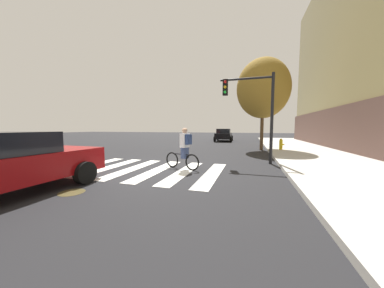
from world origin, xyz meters
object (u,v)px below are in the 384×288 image
Objects in this scene: sedan_near at (1,164)px; traffic_light_near at (253,103)px; fire_hydrant at (281,144)px; street_tree_near at (263,89)px; sedan_mid at (224,135)px; cyclist at (184,149)px; manhole_cover at (72,192)px.

traffic_light_near reaches higher than sedan_near.
sedan_near is at bearing -131.85° from traffic_light_near.
street_tree_near reaches higher than fire_hydrant.
sedan_mid is 1.09× the size of traffic_light_near.
traffic_light_near reaches higher than fire_hydrant.
cyclist reaches higher than fire_hydrant.
fire_hydrant is (6.57, 11.02, 0.53)m from manhole_cover.
cyclist is at bearing -121.90° from fire_hydrant.
sedan_near is (-1.32, -0.73, 0.82)m from manhole_cover.
cyclist is at bearing 61.64° from manhole_cover.
street_tree_near is (4.01, -9.05, 3.78)m from sedan_mid.
manhole_cover is 20.73m from sedan_mid.
sedan_near is at bearing -118.12° from street_tree_near.
sedan_mid is at bearing 102.49° from traffic_light_near.
sedan_mid is (1.28, 20.68, 0.80)m from manhole_cover.
traffic_light_near is at bearing -97.13° from street_tree_near.
manhole_cover is 0.14× the size of sedan_mid.
traffic_light_near is at bearing 51.95° from manhole_cover.
sedan_near is 9.05m from traffic_light_near.
manhole_cover is 0.38× the size of cyclist.
street_tree_near is (5.29, 11.63, 4.58)m from manhole_cover.
manhole_cover is 7.94m from traffic_light_near.
street_tree_near reaches higher than cyclist.
fire_hydrant is (7.88, 11.75, -0.29)m from sedan_near.
fire_hydrant is (2.00, 5.18, -2.33)m from traffic_light_near.
sedan_mid is at bearing 83.09° from sedan_near.
cyclist is (3.22, 4.26, 0.02)m from sedan_near.
cyclist is 9.55m from street_tree_near.
traffic_light_near is at bearing 48.15° from sedan_near.
street_tree_near reaches higher than traffic_light_near.
cyclist reaches higher than manhole_cover.
sedan_mid is at bearing 118.69° from fire_hydrant.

